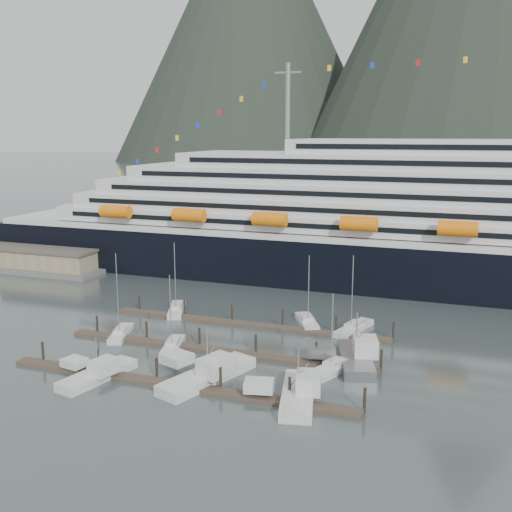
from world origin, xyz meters
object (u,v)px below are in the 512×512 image
at_px(sailboat_b, 121,334).
at_px(trawler_a, 97,373).
at_px(trawler_c, 207,374).
at_px(trawler_e, 355,357).
at_px(cruise_ship, 475,231).
at_px(sailboat_h, 335,368).
at_px(sailboat_e, 177,310).
at_px(trawler_d, 297,393).
at_px(sailboat_g, 354,329).
at_px(sailboat_c, 173,346).
at_px(sailboat_f, 307,322).
at_px(warehouse, 27,256).

xyz_separation_m(sailboat_b, trawler_a, (6.33, -15.63, 0.42)).
relative_size(trawler_c, trawler_e, 1.17).
xyz_separation_m(cruise_ship, sailboat_h, (-16.83, -53.06, -11.63)).
height_order(sailboat_b, trawler_c, sailboat_b).
bearing_deg(trawler_c, sailboat_e, 53.51).
xyz_separation_m(sailboat_e, trawler_a, (3.99, -30.23, 0.42)).
bearing_deg(cruise_ship, trawler_d, -106.84).
bearing_deg(trawler_c, sailboat_h, -40.46).
xyz_separation_m(cruise_ship, sailboat_g, (-17.61, -35.55, -11.63)).
relative_size(cruise_ship, trawler_e, 15.87).
xyz_separation_m(sailboat_g, trawler_a, (-27.90, -30.73, 0.43)).
distance_m(cruise_ship, sailboat_b, 73.40).
height_order(cruise_ship, sailboat_h, cruise_ship).
xyz_separation_m(sailboat_e, sailboat_h, (32.67, -17.02, -0.00)).
bearing_deg(trawler_e, sailboat_h, 132.49).
distance_m(sailboat_c, sailboat_f, 23.94).
height_order(warehouse, sailboat_e, sailboat_e).
height_order(sailboat_c, sailboat_g, sailboat_g).
bearing_deg(sailboat_e, cruise_ship, -75.64).
relative_size(sailboat_f, trawler_c, 0.80).
xyz_separation_m(sailboat_b, sailboat_g, (34.23, 15.10, -0.00)).
relative_size(sailboat_f, sailboat_g, 0.95).
bearing_deg(trawler_d, trawler_a, 83.10).
xyz_separation_m(sailboat_b, trawler_c, (20.03, -11.22, 0.55)).
bearing_deg(sailboat_b, cruise_ship, -64.13).
xyz_separation_m(sailboat_h, trawler_d, (-2.39, -10.44, 0.52)).
xyz_separation_m(sailboat_g, sailboat_h, (0.78, -17.52, 0.00)).
height_order(sailboat_b, sailboat_h, sailboat_b).
height_order(sailboat_c, trawler_e, sailboat_c).
distance_m(sailboat_h, trawler_d, 10.72).
relative_size(sailboat_e, sailboat_g, 1.02).
bearing_deg(trawler_a, cruise_ship, -21.83).
xyz_separation_m(sailboat_b, sailboat_e, (2.33, 14.60, 0.00)).
relative_size(sailboat_b, trawler_d, 1.08).
xyz_separation_m(cruise_ship, trawler_d, (-19.22, -63.50, -11.11)).
distance_m(warehouse, sailboat_b, 62.80).
distance_m(warehouse, trawler_a, 77.72).
distance_m(sailboat_e, trawler_a, 30.50).
distance_m(sailboat_e, trawler_c, 31.31).
height_order(sailboat_e, trawler_a, sailboat_e).
height_order(sailboat_e, sailboat_f, sailboat_e).
distance_m(cruise_ship, trawler_e, 53.06).
relative_size(sailboat_g, trawler_a, 1.10).
distance_m(sailboat_g, sailboat_h, 17.53).
xyz_separation_m(warehouse, sailboat_g, (84.42, -22.60, -1.84)).
height_order(sailboat_f, trawler_d, sailboat_f).
distance_m(sailboat_e, sailboat_g, 31.90).
height_order(cruise_ship, sailboat_f, cruise_ship).
bearing_deg(sailboat_h, sailboat_f, 50.23).
relative_size(sailboat_b, sailboat_h, 1.22).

